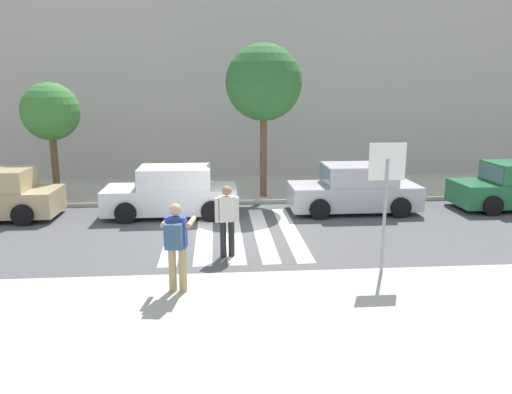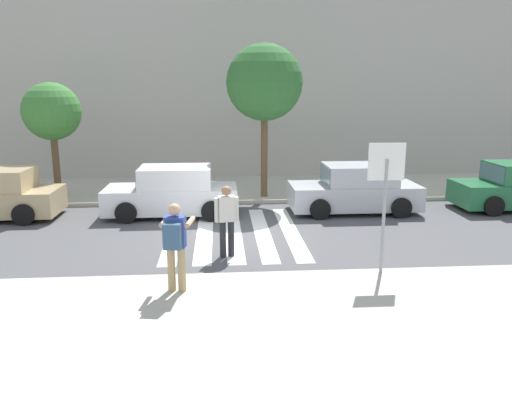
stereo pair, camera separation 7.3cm
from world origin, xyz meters
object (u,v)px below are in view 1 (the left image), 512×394
object	(u,v)px
pedestrian_crossing	(227,217)
street_tree_center	(264,83)
parked_car_white	(172,193)
stop_sign	(386,179)
street_tree_west	(50,112)
parked_car_silver	(355,190)
photographer_with_backpack	(176,240)

from	to	relation	value
pedestrian_crossing	street_tree_center	size ratio (longest dim) A/B	0.33
parked_car_white	stop_sign	bearing A→B (deg)	-49.54
parked_car_white	street_tree_center	distance (m)	4.94
street_tree_west	pedestrian_crossing	bearing A→B (deg)	-47.68
parked_car_silver	pedestrian_crossing	bearing A→B (deg)	-136.01
photographer_with_backpack	parked_car_white	size ratio (longest dim) A/B	0.42
street_tree_west	parked_car_silver	bearing A→B (deg)	-13.32
stop_sign	photographer_with_backpack	bearing A→B (deg)	-170.53
parked_car_silver	street_tree_west	world-z (taller)	street_tree_west
street_tree_west	street_tree_center	bearing A→B (deg)	-3.71
pedestrian_crossing	parked_car_silver	world-z (taller)	pedestrian_crossing
pedestrian_crossing	street_tree_center	bearing A→B (deg)	76.53
parked_car_white	photographer_with_backpack	bearing A→B (deg)	-84.46
street_tree_center	parked_car_white	bearing A→B (deg)	-147.97
stop_sign	pedestrian_crossing	bearing A→B (deg)	153.26
parked_car_silver	stop_sign	bearing A→B (deg)	-99.85
street_tree_west	stop_sign	bearing A→B (deg)	-41.59
stop_sign	street_tree_center	world-z (taller)	street_tree_center
stop_sign	photographer_with_backpack	size ratio (longest dim) A/B	1.59
street_tree_center	pedestrian_crossing	bearing A→B (deg)	-103.47
pedestrian_crossing	parked_car_silver	xyz separation A→B (m)	(4.21, 4.07, -0.25)
stop_sign	street_tree_west	bearing A→B (deg)	138.41
stop_sign	photographer_with_backpack	world-z (taller)	stop_sign
stop_sign	street_tree_west	size ratio (longest dim) A/B	0.69
parked_car_white	parked_car_silver	bearing A→B (deg)	0.00
photographer_with_backpack	street_tree_center	world-z (taller)	street_tree_center
parked_car_white	parked_car_silver	size ratio (longest dim) A/B	1.00
parked_car_silver	street_tree_west	distance (m)	10.64
street_tree_center	photographer_with_backpack	bearing A→B (deg)	-106.36
stop_sign	street_tree_center	xyz separation A→B (m)	(-1.79, 7.61, 1.96)
stop_sign	parked_car_white	world-z (taller)	stop_sign
photographer_with_backpack	parked_car_silver	distance (m)	8.27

